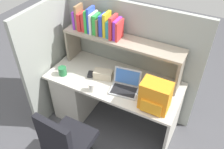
{
  "coord_description": "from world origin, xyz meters",
  "views": [
    {
      "loc": [
        0.97,
        -1.9,
        2.57
      ],
      "look_at": [
        0.0,
        -0.05,
        0.85
      ],
      "focal_mm": 38.14,
      "sensor_mm": 36.0,
      "label": 1
    }
  ],
  "objects_px": {
    "backpack": "(155,96)",
    "office_chair": "(68,146)",
    "laptop": "(125,85)",
    "tissue_box": "(103,74)",
    "paper_cup": "(92,87)",
    "snack_canister": "(63,71)",
    "computer_mouse": "(90,74)"
  },
  "relations": [
    {
      "from": "backpack",
      "to": "office_chair",
      "type": "distance_m",
      "value": 1.05
    },
    {
      "from": "laptop",
      "to": "tissue_box",
      "type": "height_order",
      "value": "laptop"
    },
    {
      "from": "backpack",
      "to": "paper_cup",
      "type": "relative_size",
      "value": 3.13
    },
    {
      "from": "paper_cup",
      "to": "tissue_box",
      "type": "xyz_separation_m",
      "value": [
        -0.0,
        0.25,
        -0.0
      ]
    },
    {
      "from": "snack_canister",
      "to": "backpack",
      "type": "bearing_deg",
      "value": 0.1
    },
    {
      "from": "computer_mouse",
      "to": "backpack",
      "type": "bearing_deg",
      "value": -29.74
    },
    {
      "from": "backpack",
      "to": "paper_cup",
      "type": "bearing_deg",
      "value": -173.36
    },
    {
      "from": "backpack",
      "to": "computer_mouse",
      "type": "xyz_separation_m",
      "value": [
        -0.86,
        0.14,
        -0.14
      ]
    },
    {
      "from": "snack_canister",
      "to": "office_chair",
      "type": "distance_m",
      "value": 0.89
    },
    {
      "from": "laptop",
      "to": "paper_cup",
      "type": "relative_size",
      "value": 3.37
    },
    {
      "from": "paper_cup",
      "to": "snack_canister",
      "type": "relative_size",
      "value": 0.97
    },
    {
      "from": "backpack",
      "to": "tissue_box",
      "type": "bearing_deg",
      "value": 166.21
    },
    {
      "from": "office_chair",
      "to": "tissue_box",
      "type": "bearing_deg",
      "value": -85.29
    },
    {
      "from": "backpack",
      "to": "office_chair",
      "type": "xyz_separation_m",
      "value": [
        -0.68,
        -0.64,
        -0.49
      ]
    },
    {
      "from": "laptop",
      "to": "computer_mouse",
      "type": "distance_m",
      "value": 0.48
    },
    {
      "from": "backpack",
      "to": "snack_canister",
      "type": "bearing_deg",
      "value": -179.9
    },
    {
      "from": "backpack",
      "to": "computer_mouse",
      "type": "bearing_deg",
      "value": 170.86
    },
    {
      "from": "backpack",
      "to": "office_chair",
      "type": "relative_size",
      "value": 0.34
    },
    {
      "from": "computer_mouse",
      "to": "tissue_box",
      "type": "bearing_deg",
      "value": -8.56
    },
    {
      "from": "tissue_box",
      "to": "snack_canister",
      "type": "bearing_deg",
      "value": -173.62
    },
    {
      "from": "snack_canister",
      "to": "computer_mouse",
      "type": "bearing_deg",
      "value": 24.51
    },
    {
      "from": "laptop",
      "to": "tissue_box",
      "type": "xyz_separation_m",
      "value": [
        -0.32,
        0.06,
        -0.0
      ]
    },
    {
      "from": "office_chair",
      "to": "computer_mouse",
      "type": "bearing_deg",
      "value": -73.81
    },
    {
      "from": "tissue_box",
      "to": "office_chair",
      "type": "bearing_deg",
      "value": -102.7
    },
    {
      "from": "paper_cup",
      "to": "tissue_box",
      "type": "relative_size",
      "value": 0.46
    },
    {
      "from": "backpack",
      "to": "tissue_box",
      "type": "height_order",
      "value": "backpack"
    },
    {
      "from": "computer_mouse",
      "to": "snack_canister",
      "type": "relative_size",
      "value": 0.99
    },
    {
      "from": "laptop",
      "to": "snack_canister",
      "type": "bearing_deg",
      "value": -171.38
    },
    {
      "from": "laptop",
      "to": "computer_mouse",
      "type": "bearing_deg",
      "value": 177.42
    },
    {
      "from": "paper_cup",
      "to": "office_chair",
      "type": "relative_size",
      "value": 0.11
    },
    {
      "from": "backpack",
      "to": "computer_mouse",
      "type": "distance_m",
      "value": 0.88
    },
    {
      "from": "snack_canister",
      "to": "laptop",
      "type": "bearing_deg",
      "value": 8.62
    }
  ]
}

